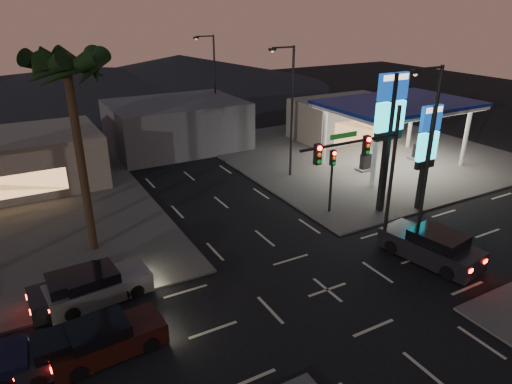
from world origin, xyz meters
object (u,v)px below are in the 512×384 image
car_lane_a_front (68,349)px  suv_station (432,247)px  car_lane_b_mid (82,289)px  car_lane_a_mid (106,339)px  car_lane_b_front (97,286)px  pylon_sign_tall (390,116)px  traffic_signal_mast (369,163)px  gas_station (399,106)px  pylon_sign_short (428,142)px

car_lane_a_front → suv_station: suv_station is taller
car_lane_b_mid → car_lane_a_front: bearing=-107.6°
suv_station → car_lane_a_mid: bearing=175.7°
car_lane_b_front → suv_station: 17.03m
pylon_sign_tall → traffic_signal_mast: 6.02m
traffic_signal_mast → car_lane_b_front: traffic_signal_mast is taller
gas_station → car_lane_b_front: size_ratio=2.51×
pylon_sign_tall → car_lane_a_front: size_ratio=2.22×
car_lane_a_front → car_lane_b_front: car_lane_b_front is taller
car_lane_a_mid → suv_station: suv_station is taller
traffic_signal_mast → car_lane_b_front: 14.48m
car_lane_b_mid → suv_station: size_ratio=0.87×
gas_station → pylon_sign_tall: pylon_sign_tall is taller
traffic_signal_mast → suv_station: 5.75m
car_lane_b_mid → pylon_sign_short: bearing=-0.5°
gas_station → car_lane_a_mid: size_ratio=2.67×
gas_station → suv_station: gas_station is taller
pylon_sign_short → car_lane_a_front: (-22.56, -3.51, -4.05)m
traffic_signal_mast → car_lane_b_mid: 15.10m
car_lane_a_front → pylon_sign_short: bearing=8.8°
car_lane_a_front → gas_station: bearing=21.8°
car_lane_a_front → pylon_sign_tall: bearing=12.7°
gas_station → suv_station: bearing=-127.3°
gas_station → pylon_sign_short: pylon_sign_short is taller
car_lane_a_front → traffic_signal_mast: bearing=3.7°
car_lane_a_front → car_lane_b_mid: car_lane_b_mid is taller
suv_station → car_lane_a_front: bearing=175.4°
pylon_sign_tall → car_lane_b_mid: 19.75m
car_lane_b_front → car_lane_b_mid: size_ratio=1.01×
traffic_signal_mast → suv_station: size_ratio=1.46×
gas_station → traffic_signal_mast: 15.82m
car_lane_a_mid → car_lane_b_mid: size_ratio=0.95×
gas_station → traffic_signal_mast: (-12.24, -10.01, 0.15)m
pylon_sign_tall → car_lane_b_mid: size_ratio=1.88×
pylon_sign_short → car_lane_b_front: (-20.75, 0.10, -3.94)m
car_lane_a_mid → traffic_signal_mast: bearing=4.9°
pylon_sign_tall → car_lane_b_front: pylon_sign_tall is taller
car_lane_a_mid → car_lane_b_front: size_ratio=0.94×
pylon_sign_tall → traffic_signal_mast: bearing=-143.5°
car_lane_a_front → car_lane_b_mid: bearing=72.4°
pylon_sign_short → traffic_signal_mast: 7.69m
car_lane_b_mid → suv_station: 17.68m
traffic_signal_mast → car_lane_a_front: (-15.32, -0.99, -4.62)m
gas_station → car_lane_a_front: bearing=-158.2°
car_lane_a_mid → car_lane_b_mid: car_lane_b_mid is taller
pylon_sign_short → car_lane_a_mid: 21.87m
car_lane_a_front → car_lane_b_mid: 3.87m
gas_station → car_lane_a_front: size_ratio=3.00×
pylon_sign_tall → pylon_sign_short: size_ratio=1.29×
car_lane_b_mid → pylon_sign_tall: bearing=2.5°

